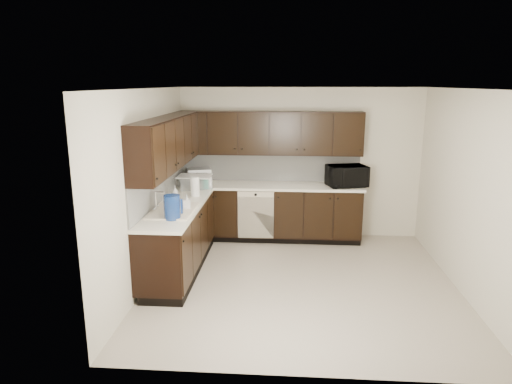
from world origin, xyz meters
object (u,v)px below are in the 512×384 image
sink (173,216)px  blue_pitcher (172,207)px  microwave (347,176)px  storage_bin (195,182)px  toaster_oven (199,176)px

sink → blue_pitcher: size_ratio=2.73×
blue_pitcher → microwave: bearing=22.7°
microwave → storage_bin: bearing=171.1°
microwave → blue_pitcher: microwave is taller
sink → blue_pitcher: (0.08, -0.32, 0.21)m
microwave → toaster_oven: 2.42m
sink → toaster_oven: (0.01, 1.77, 0.18)m
microwave → blue_pitcher: bearing=-155.8°
microwave → storage_bin: (-2.42, -0.31, -0.07)m
microwave → storage_bin: 2.44m
sink → toaster_oven: sink is taller
sink → blue_pitcher: bearing=-75.5°
sink → toaster_oven: bearing=89.7°
storage_bin → sink: bearing=-90.6°
storage_bin → blue_pitcher: bearing=-87.7°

